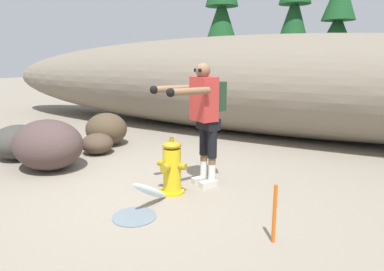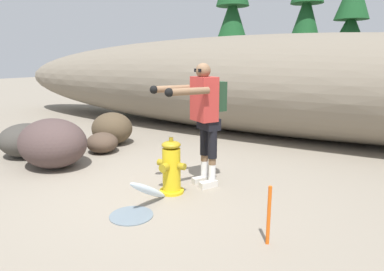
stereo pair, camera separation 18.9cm
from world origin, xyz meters
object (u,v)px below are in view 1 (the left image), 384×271
fire_hydrant (172,168)px  survey_stake (274,214)px  boulder_large (48,145)px  boulder_mid (19,142)px  boulder_small (106,129)px  utility_worker (204,110)px  boulder_outlier (97,144)px

fire_hydrant → survey_stake: bearing=-20.9°
boulder_large → survey_stake: bearing=-7.3°
fire_hydrant → boulder_mid: (-3.29, 0.06, -0.05)m
survey_stake → boulder_small: bearing=152.5°
boulder_small → boulder_large: bearing=-80.7°
utility_worker → survey_stake: utility_worker is taller
utility_worker → boulder_outlier: size_ratio=2.68×
boulder_large → boulder_small: bearing=99.3°
boulder_outlier → boulder_small: bearing=117.0°
utility_worker → boulder_outlier: bearing=-73.0°
boulder_small → survey_stake: size_ratio=1.42×
survey_stake → utility_worker: bearing=141.1°
boulder_small → boulder_outlier: size_ratio=1.33×
utility_worker → boulder_large: bearing=-49.5°
utility_worker → boulder_mid: 3.65m
boulder_mid → survey_stake: 4.88m
boulder_small → boulder_outlier: (0.30, -0.59, -0.14)m
utility_worker → boulder_outlier: 2.73m
boulder_large → boulder_outlier: size_ratio=1.86×
fire_hydrant → boulder_small: (-2.58, 1.55, -0.01)m
fire_hydrant → utility_worker: bearing=61.8°
fire_hydrant → boulder_outlier: (-2.28, 0.97, -0.16)m
fire_hydrant → boulder_large: boulder_large is taller
utility_worker → boulder_mid: (-3.54, -0.39, -0.78)m
boulder_mid → boulder_small: boulder_small is taller
fire_hydrant → boulder_outlier: 2.48m
boulder_small → boulder_outlier: boulder_small is taller
boulder_large → boulder_small: 1.67m
survey_stake → boulder_mid: bearing=172.3°
boulder_small → boulder_outlier: 0.67m
fire_hydrant → boulder_small: fire_hydrant is taller
boulder_mid → boulder_outlier: bearing=41.7°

